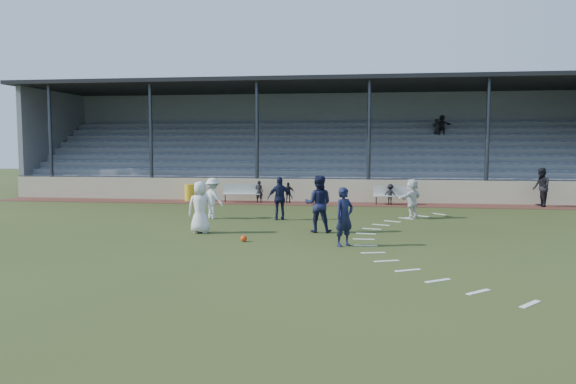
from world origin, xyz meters
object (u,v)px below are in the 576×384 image
at_px(player_navy_lead, 344,217).
at_px(official, 541,187).
at_px(bench_left, 242,191).
at_px(football, 244,238).
at_px(player_white_lead, 200,207).
at_px(bench_right, 393,193).
at_px(trash_bin, 190,192).

height_order(player_navy_lead, official, official).
bearing_deg(bench_left, football, -85.29).
xyz_separation_m(player_white_lead, official, (14.19, 10.07, 0.06)).
relative_size(bench_right, official, 1.06).
bearing_deg(player_white_lead, bench_right, -128.68).
height_order(bench_left, football, bench_left).
distance_m(trash_bin, player_navy_lead, 15.09).
bearing_deg(football, player_white_lead, 141.68).
relative_size(trash_bin, football, 4.36).
bearing_deg(bench_right, player_white_lead, -129.45).
distance_m(bench_left, trash_bin, 2.97).
height_order(bench_right, player_navy_lead, player_navy_lead).
relative_size(football, official, 0.11).
relative_size(bench_right, trash_bin, 2.30).
bearing_deg(official, player_white_lead, -58.06).
relative_size(bench_left, trash_bin, 2.31).
xyz_separation_m(football, player_navy_lead, (3.20, -0.32, 0.80)).
bearing_deg(trash_bin, official, -1.18).
xyz_separation_m(trash_bin, football, (5.64, -11.91, -0.36)).
bearing_deg(player_navy_lead, bench_right, 36.29).
relative_size(trash_bin, player_white_lead, 0.48).
bearing_deg(football, official, 43.13).
relative_size(football, player_white_lead, 0.11).
bearing_deg(official, bench_right, -93.62).
xyz_separation_m(bench_left, player_white_lead, (0.82, -10.11, 0.32)).
distance_m(player_white_lead, player_navy_lead, 5.38).
height_order(bench_left, official, official).
xyz_separation_m(football, official, (12.32, 11.54, 0.87)).
xyz_separation_m(bench_left, bench_right, (7.88, -0.02, 0.00)).
bearing_deg(bench_right, player_navy_lead, -103.99).
distance_m(football, official, 16.91).
distance_m(bench_left, player_navy_lead, 13.29).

